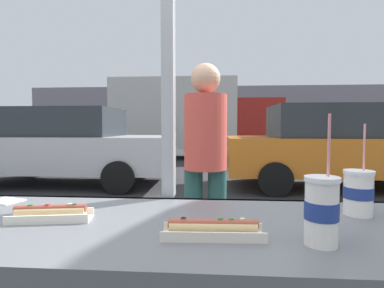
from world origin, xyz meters
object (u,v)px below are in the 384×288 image
(hotdog_tray_near, at_px, (51,213))
(hotdog_tray_far, at_px, (213,229))
(parked_car_silver, at_px, (68,145))
(soda_cup_right, at_px, (358,192))
(soda_cup_left, at_px, (321,210))
(pedestrian, at_px, (205,157))
(parked_car_orange, at_px, (332,146))
(box_truck, at_px, (192,117))

(hotdog_tray_near, bearing_deg, hotdog_tray_far, -12.13)
(parked_car_silver, bearing_deg, hotdog_tray_near, -64.13)
(soda_cup_right, relative_size, hotdog_tray_near, 1.19)
(hotdog_tray_far, bearing_deg, soda_cup_right, 26.76)
(soda_cup_left, bearing_deg, pedestrian, 102.66)
(soda_cup_left, height_order, parked_car_orange, parked_car_orange)
(hotdog_tray_far, distance_m, box_truck, 11.64)
(soda_cup_left, distance_m, box_truck, 11.69)
(hotdog_tray_far, distance_m, parked_car_silver, 6.62)
(soda_cup_left, xyz_separation_m, parked_car_silver, (-3.53, 5.79, -0.22))
(soda_cup_left, height_order, pedestrian, pedestrian)
(soda_cup_left, distance_m, parked_car_silver, 6.79)
(parked_car_orange, bearing_deg, hotdog_tray_far, -113.28)
(pedestrian, bearing_deg, soda_cup_left, -77.34)
(parked_car_silver, distance_m, box_truck, 6.33)
(hotdog_tray_far, relative_size, box_truck, 0.04)
(hotdog_tray_near, relative_size, box_truck, 0.04)
(soda_cup_right, distance_m, hotdog_tray_far, 0.55)
(soda_cup_left, distance_m, parked_car_orange, 6.20)
(parked_car_orange, bearing_deg, soda_cup_left, -110.84)
(hotdog_tray_far, bearing_deg, parked_car_silver, 119.49)
(soda_cup_left, xyz_separation_m, soda_cup_right, (0.22, 0.28, -0.01))
(hotdog_tray_far, bearing_deg, soda_cup_left, -6.61)
(hotdog_tray_far, distance_m, pedestrian, 1.47)
(parked_car_silver, height_order, parked_car_orange, parked_car_orange)
(soda_cup_right, height_order, parked_car_orange, parked_car_orange)
(soda_cup_left, height_order, hotdog_tray_near, soda_cup_left)
(soda_cup_left, xyz_separation_m, hotdog_tray_far, (-0.27, 0.03, -0.07))
(parked_car_orange, height_order, pedestrian, pedestrian)
(parked_car_orange, relative_size, box_truck, 0.67)
(soda_cup_left, height_order, box_truck, box_truck)
(soda_cup_right, distance_m, hotdog_tray_near, 1.02)
(pedestrian, bearing_deg, soda_cup_right, -65.58)
(parked_car_silver, height_order, box_truck, box_truck)
(hotdog_tray_near, height_order, parked_car_orange, parked_car_orange)
(box_truck, bearing_deg, hotdog_tray_far, -85.49)
(box_truck, bearing_deg, parked_car_silver, -111.90)
(soda_cup_left, bearing_deg, parked_car_silver, 121.37)
(parked_car_silver, relative_size, parked_car_orange, 1.02)
(hotdog_tray_far, xyz_separation_m, parked_car_silver, (-3.26, 5.76, -0.16))
(parked_car_silver, bearing_deg, parked_car_orange, 0.00)
(soda_cup_left, distance_m, hotdog_tray_near, 0.81)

